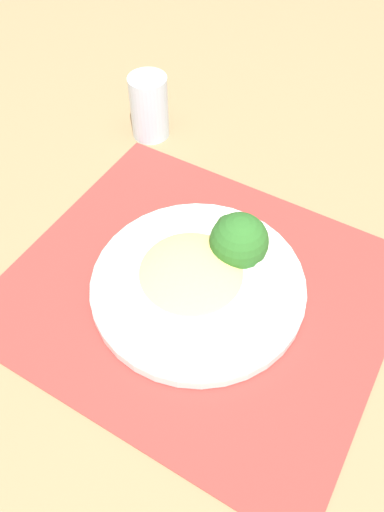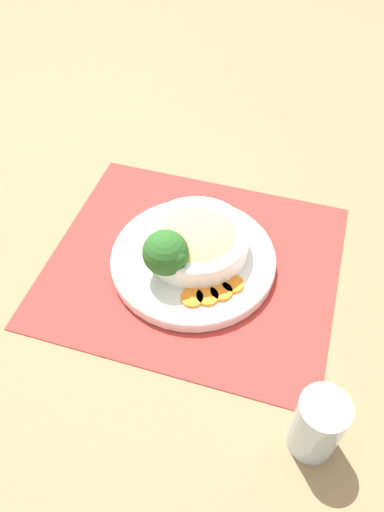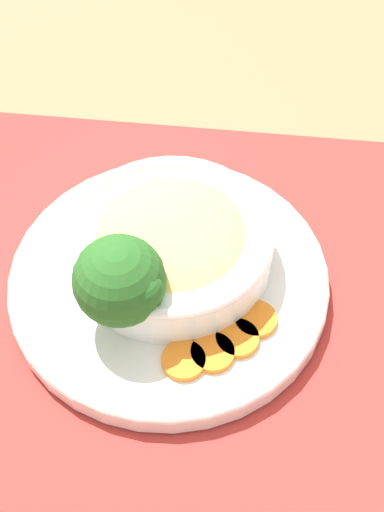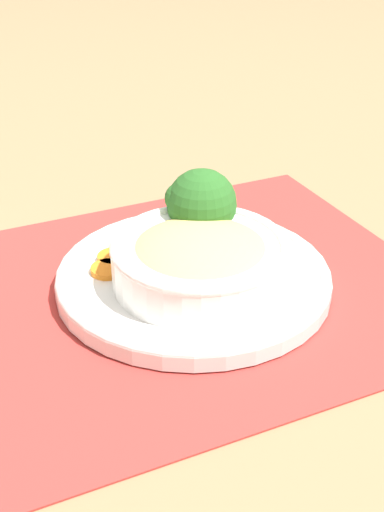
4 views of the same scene
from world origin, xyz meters
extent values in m
plane|color=#8C704C|center=(0.00, 0.00, 0.00)|extent=(4.00, 4.00, 0.00)
cube|color=#B2332D|center=(0.00, 0.00, 0.00)|extent=(0.51, 0.45, 0.00)
cylinder|color=white|center=(0.00, 0.00, 0.01)|extent=(0.29, 0.29, 0.02)
torus|color=white|center=(0.00, 0.00, 0.02)|extent=(0.29, 0.29, 0.01)
cylinder|color=white|center=(0.00, -0.02, 0.04)|extent=(0.18, 0.18, 0.04)
torus|color=white|center=(0.00, -0.02, 0.06)|extent=(0.18, 0.18, 0.01)
ellipsoid|color=#EAC66B|center=(0.00, -0.02, 0.05)|extent=(0.15, 0.15, 0.05)
cylinder|color=#759E51|center=(0.03, 0.05, 0.03)|extent=(0.03, 0.03, 0.02)
sphere|color=#286023|center=(0.03, 0.05, 0.07)|extent=(0.08, 0.08, 0.08)
sphere|color=#286023|center=(0.01, 0.06, 0.08)|extent=(0.03, 0.03, 0.03)
sphere|color=#286023|center=(0.05, 0.04, 0.08)|extent=(0.03, 0.03, 0.03)
cylinder|color=orange|center=(-0.03, 0.08, 0.02)|extent=(0.04, 0.04, 0.01)
cylinder|color=orange|center=(-0.05, 0.07, 0.02)|extent=(0.04, 0.04, 0.01)
cylinder|color=orange|center=(-0.07, 0.06, 0.02)|extent=(0.04, 0.04, 0.01)
cylinder|color=orange|center=(-0.08, 0.04, 0.02)|extent=(0.04, 0.04, 0.01)
camera|label=1|loc=(0.20, -0.33, 0.56)|focal=35.00mm
camera|label=2|loc=(-0.18, 0.53, 0.67)|focal=35.00mm
camera|label=3|loc=(-0.08, 0.37, 0.53)|focal=50.00mm
camera|label=4|loc=(-0.24, -0.58, 0.40)|focal=50.00mm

